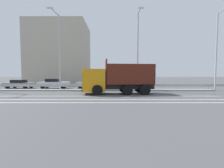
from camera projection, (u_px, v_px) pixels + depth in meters
ground_plane at (106, 93)px, 17.01m from camera, size 320.00×320.00×0.00m
lane_strip_0 at (120, 96)px, 14.17m from camera, size 49.48×0.16×0.01m
lane_strip_1 at (121, 100)px, 12.13m from camera, size 49.48×0.16×0.01m
lane_strip_2 at (123, 103)px, 10.76m from camera, size 49.48×0.16×0.01m
median_island at (107, 90)px, 19.14m from camera, size 27.21×1.10×0.18m
median_guardrail at (107, 86)px, 20.19m from camera, size 49.48×0.09×0.78m
dump_truck at (110, 81)px, 15.81m from camera, size 7.61×3.12×3.60m
median_road_sign at (153, 81)px, 19.04m from camera, size 0.80×0.16×2.42m
street_lamp_1 at (60, 49)px, 18.74m from camera, size 0.71×2.58×9.57m
street_lamp_2 at (139, 48)px, 18.65m from camera, size 0.70×1.96×9.79m
street_lamp_3 at (218, 48)px, 18.58m from camera, size 0.71×1.96×9.78m
parked_car_1 at (21, 84)px, 22.67m from camera, size 4.16×1.87×1.30m
parked_car_2 at (55, 83)px, 22.37m from camera, size 4.42×1.98×1.46m
parked_car_3 at (90, 84)px, 22.41m from camera, size 4.03×2.14×1.42m
background_building_0 at (61, 55)px, 34.61m from camera, size 12.35×9.98×13.51m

